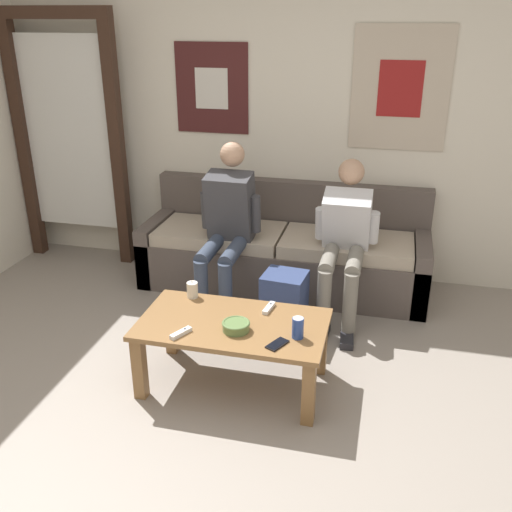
{
  "coord_description": "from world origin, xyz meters",
  "views": [
    {
      "loc": [
        0.87,
        -2.14,
        2.1
      ],
      "look_at": [
        0.06,
        1.18,
        0.64
      ],
      "focal_mm": 40.0,
      "sensor_mm": 36.0,
      "label": 1
    }
  ],
  "objects_px": {
    "game_controller_near_left": "(181,333)",
    "couch": "(284,253)",
    "pillar_candle": "(192,290)",
    "coffee_table": "(233,333)",
    "backpack": "(284,306)",
    "drink_can_blue": "(298,328)",
    "cell_phone": "(277,344)",
    "game_controller_near_right": "(269,308)",
    "person_seated_adult": "(227,223)",
    "ceramic_bowl": "(236,326)",
    "person_seated_teen": "(345,236)"
  },
  "relations": [
    {
      "from": "person_seated_adult",
      "to": "game_controller_near_left",
      "type": "xyz_separation_m",
      "value": [
        0.1,
        -1.25,
        -0.21
      ]
    },
    {
      "from": "coffee_table",
      "to": "ceramic_bowl",
      "type": "height_order",
      "value": "ceramic_bowl"
    },
    {
      "from": "couch",
      "to": "person_seated_adult",
      "type": "bearing_deg",
      "value": -132.4
    },
    {
      "from": "person_seated_teen",
      "to": "cell_phone",
      "type": "distance_m",
      "value": 1.29
    },
    {
      "from": "person_seated_adult",
      "to": "drink_can_blue",
      "type": "bearing_deg",
      "value": -56.69
    },
    {
      "from": "drink_can_blue",
      "to": "game_controller_near_right",
      "type": "xyz_separation_m",
      "value": [
        -0.23,
        0.28,
        -0.05
      ]
    },
    {
      "from": "couch",
      "to": "drink_can_blue",
      "type": "height_order",
      "value": "couch"
    },
    {
      "from": "person_seated_adult",
      "to": "ceramic_bowl",
      "type": "relative_size",
      "value": 7.56
    },
    {
      "from": "person_seated_teen",
      "to": "drink_can_blue",
      "type": "xyz_separation_m",
      "value": [
        -0.14,
        -1.15,
        -0.12
      ]
    },
    {
      "from": "ceramic_bowl",
      "to": "pillar_candle",
      "type": "distance_m",
      "value": 0.51
    },
    {
      "from": "pillar_candle",
      "to": "cell_phone",
      "type": "bearing_deg",
      "value": -33.92
    },
    {
      "from": "game_controller_near_left",
      "to": "couch",
      "type": "bearing_deg",
      "value": 80.76
    },
    {
      "from": "ceramic_bowl",
      "to": "game_controller_near_right",
      "type": "relative_size",
      "value": 1.1
    },
    {
      "from": "ceramic_bowl",
      "to": "game_controller_near_right",
      "type": "height_order",
      "value": "ceramic_bowl"
    },
    {
      "from": "backpack",
      "to": "drink_can_blue",
      "type": "height_order",
      "value": "drink_can_blue"
    },
    {
      "from": "game_controller_near_right",
      "to": "game_controller_near_left",
      "type": "bearing_deg",
      "value": -135.85
    },
    {
      "from": "person_seated_adult",
      "to": "game_controller_near_left",
      "type": "bearing_deg",
      "value": -85.62
    },
    {
      "from": "person_seated_adult",
      "to": "drink_can_blue",
      "type": "height_order",
      "value": "person_seated_adult"
    },
    {
      "from": "person_seated_adult",
      "to": "pillar_candle",
      "type": "relative_size",
      "value": 10.79
    },
    {
      "from": "person_seated_adult",
      "to": "ceramic_bowl",
      "type": "xyz_separation_m",
      "value": [
        0.38,
        -1.13,
        -0.19
      ]
    },
    {
      "from": "coffee_table",
      "to": "ceramic_bowl",
      "type": "relative_size",
      "value": 6.82
    },
    {
      "from": "couch",
      "to": "cell_phone",
      "type": "relative_size",
      "value": 15.18
    },
    {
      "from": "ceramic_bowl",
      "to": "game_controller_near_right",
      "type": "xyz_separation_m",
      "value": [
        0.13,
        0.28,
        -0.02
      ]
    },
    {
      "from": "ceramic_bowl",
      "to": "pillar_candle",
      "type": "height_order",
      "value": "pillar_candle"
    },
    {
      "from": "person_seated_adult",
      "to": "drink_can_blue",
      "type": "xyz_separation_m",
      "value": [
        0.74,
        -1.12,
        -0.16
      ]
    },
    {
      "from": "game_controller_near_left",
      "to": "coffee_table",
      "type": "bearing_deg",
      "value": 40.21
    },
    {
      "from": "couch",
      "to": "coffee_table",
      "type": "height_order",
      "value": "couch"
    },
    {
      "from": "coffee_table",
      "to": "drink_can_blue",
      "type": "height_order",
      "value": "drink_can_blue"
    },
    {
      "from": "couch",
      "to": "backpack",
      "type": "relative_size",
      "value": 5.08
    },
    {
      "from": "game_controller_near_right",
      "to": "cell_phone",
      "type": "xyz_separation_m",
      "value": [
        0.13,
        -0.38,
        -0.01
      ]
    },
    {
      "from": "backpack",
      "to": "game_controller_near_left",
      "type": "distance_m",
      "value": 1.0
    },
    {
      "from": "backpack",
      "to": "game_controller_near_left",
      "type": "xyz_separation_m",
      "value": [
        -0.42,
        -0.87,
        0.23
      ]
    },
    {
      "from": "backpack",
      "to": "drink_can_blue",
      "type": "relative_size",
      "value": 3.65
    },
    {
      "from": "couch",
      "to": "ceramic_bowl",
      "type": "relative_size",
      "value": 14.19
    },
    {
      "from": "game_controller_near_left",
      "to": "backpack",
      "type": "bearing_deg",
      "value": 64.25
    },
    {
      "from": "person_seated_adult",
      "to": "backpack",
      "type": "relative_size",
      "value": 2.7
    },
    {
      "from": "backpack",
      "to": "cell_phone",
      "type": "distance_m",
      "value": 0.89
    },
    {
      "from": "backpack",
      "to": "pillar_candle",
      "type": "height_order",
      "value": "pillar_candle"
    },
    {
      "from": "cell_phone",
      "to": "backpack",
      "type": "bearing_deg",
      "value": 98.54
    },
    {
      "from": "coffee_table",
      "to": "backpack",
      "type": "bearing_deg",
      "value": 75.16
    },
    {
      "from": "person_seated_adult",
      "to": "game_controller_near_left",
      "type": "distance_m",
      "value": 1.27
    },
    {
      "from": "person_seated_adult",
      "to": "game_controller_near_left",
      "type": "relative_size",
      "value": 8.51
    },
    {
      "from": "ceramic_bowl",
      "to": "drink_can_blue",
      "type": "distance_m",
      "value": 0.36
    },
    {
      "from": "game_controller_near_left",
      "to": "person_seated_teen",
      "type": "bearing_deg",
      "value": 58.56
    },
    {
      "from": "coffee_table",
      "to": "person_seated_adult",
      "type": "distance_m",
      "value": 1.14
    },
    {
      "from": "couch",
      "to": "backpack",
      "type": "xyz_separation_m",
      "value": [
        0.15,
        -0.78,
        -0.06
      ]
    },
    {
      "from": "pillar_candle",
      "to": "coffee_table",
      "type": "bearing_deg",
      "value": -36.42
    },
    {
      "from": "coffee_table",
      "to": "backpack",
      "type": "relative_size",
      "value": 2.44
    },
    {
      "from": "backpack",
      "to": "drink_can_blue",
      "type": "distance_m",
      "value": 0.82
    },
    {
      "from": "person_seated_teen",
      "to": "game_controller_near_right",
      "type": "bearing_deg",
      "value": -112.67
    }
  ]
}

